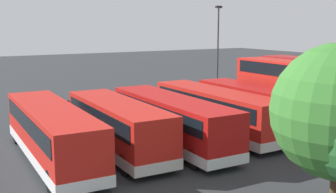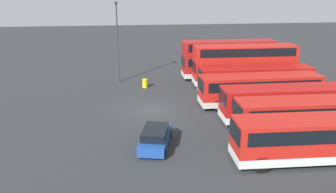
# 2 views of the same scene
# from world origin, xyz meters

# --- Properties ---
(ground_plane) EXTENTS (140.00, 140.00, 0.00)m
(ground_plane) POSITION_xyz_m (0.00, 0.00, 0.00)
(ground_plane) COLOR #2D3033
(bus_double_decker_near_end) EXTENTS (2.63, 11.17, 4.55)m
(bus_double_decker_near_end) POSITION_xyz_m (-10.59, 10.08, 2.45)
(bus_double_decker_near_end) COLOR #A51919
(bus_double_decker_near_end) RESTS_ON ground
(bus_double_decker_second) EXTENTS (2.80, 11.53, 4.55)m
(bus_double_decker_second) POSITION_xyz_m (-7.17, 10.94, 2.45)
(bus_double_decker_second) COLOR red
(bus_double_decker_second) RESTS_ON ground
(bus_single_deck_third) EXTENTS (2.70, 11.57, 2.95)m
(bus_single_deck_third) POSITION_xyz_m (-3.52, 10.87, 1.62)
(bus_single_deck_third) COLOR #B71411
(bus_single_deck_third) RESTS_ON ground
(bus_single_deck_fourth) EXTENTS (2.67, 11.41, 2.95)m
(bus_single_deck_fourth) POSITION_xyz_m (-0.17, 10.14, 1.62)
(bus_single_deck_fourth) COLOR red
(bus_single_deck_fourth) RESTS_ON ground
(bus_single_deck_fifth) EXTENTS (2.71, 11.23, 2.95)m
(bus_single_deck_fifth) POSITION_xyz_m (3.82, 11.02, 1.62)
(bus_single_deck_fifth) COLOR #B71411
(bus_single_deck_fifth) RESTS_ON ground
(bus_single_deck_sixth) EXTENTS (2.79, 10.15, 2.95)m
(bus_single_deck_sixth) POSITION_xyz_m (7.15, 10.67, 1.62)
(bus_single_deck_sixth) COLOR red
(bus_single_deck_sixth) RESTS_ON ground
(bus_single_deck_seventh) EXTENTS (2.92, 11.89, 2.95)m
(bus_single_deck_seventh) POSITION_xyz_m (10.78, 10.23, 1.62)
(bus_single_deck_seventh) COLOR red
(bus_single_deck_seventh) RESTS_ON ground
(box_truck_blue) EXTENTS (4.83, 7.90, 3.20)m
(box_truck_blue) POSITION_xyz_m (-17.02, 13.07, 1.71)
(box_truck_blue) COLOR #595960
(box_truck_blue) RESTS_ON ground
(car_small_green) EXTENTS (4.75, 2.80, 1.43)m
(car_small_green) POSITION_xyz_m (7.43, -0.35, 0.70)
(car_small_green) COLOR #1E479E
(car_small_green) RESTS_ON ground
(lamp_post_tall) EXTENTS (0.70, 0.30, 9.14)m
(lamp_post_tall) POSITION_xyz_m (-10.29, -3.09, 5.27)
(lamp_post_tall) COLOR #38383D
(lamp_post_tall) RESTS_ON ground
(waste_bin_yellow) EXTENTS (0.60, 0.60, 0.95)m
(waste_bin_yellow) POSITION_xyz_m (-7.55, -0.22, 0.47)
(waste_bin_yellow) COLOR yellow
(waste_bin_yellow) RESTS_ON ground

